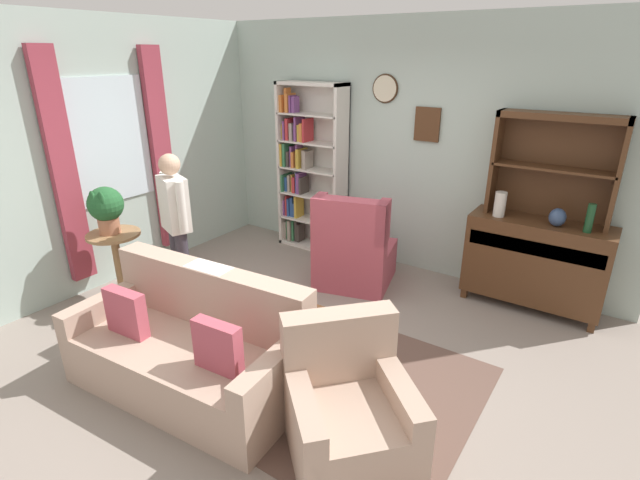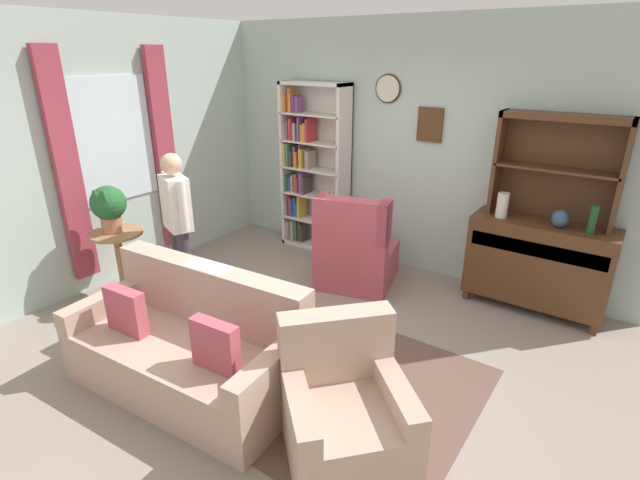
{
  "view_description": "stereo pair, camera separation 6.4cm",
  "coord_description": "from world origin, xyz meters",
  "px_view_note": "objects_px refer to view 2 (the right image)",
  "views": [
    {
      "loc": [
        2.19,
        -2.87,
        2.43
      ],
      "look_at": [
        0.1,
        0.2,
        0.95
      ],
      "focal_mm": 26.62,
      "sensor_mm": 36.0,
      "label": 1
    },
    {
      "loc": [
        2.24,
        -2.84,
        2.43
      ],
      "look_at": [
        0.1,
        0.2,
        0.95
      ],
      "focal_mm": 26.62,
      "sensor_mm": 36.0,
      "label": 2
    }
  ],
  "objects_px": {
    "vase_tall": "(502,205)",
    "potted_plant_small": "(167,286)",
    "vase_round": "(560,219)",
    "potted_plant_large": "(108,206)",
    "sideboard": "(538,262)",
    "book_stack": "(266,301)",
    "armchair_floral": "(345,414)",
    "plant_stand": "(120,258)",
    "person_reading": "(178,220)",
    "couch_floral": "(190,349)",
    "sideboard_hutch": "(560,154)",
    "wingback_chair": "(355,253)",
    "coffee_table": "(276,314)",
    "bottle_wine": "(593,220)",
    "bookshelf": "(310,169)"
  },
  "relations": [
    {
      "from": "bookshelf",
      "to": "couch_floral",
      "type": "xyz_separation_m",
      "value": [
        0.95,
        -2.85,
        -0.73
      ]
    },
    {
      "from": "vase_tall",
      "to": "potted_plant_small",
      "type": "distance_m",
      "value": 3.48
    },
    {
      "from": "potted_plant_large",
      "to": "book_stack",
      "type": "height_order",
      "value": "potted_plant_large"
    },
    {
      "from": "vase_round",
      "to": "bookshelf",
      "type": "bearing_deg",
      "value": 177.11
    },
    {
      "from": "sideboard",
      "to": "vase_round",
      "type": "height_order",
      "value": "vase_round"
    },
    {
      "from": "sideboard_hutch",
      "to": "bookshelf",
      "type": "bearing_deg",
      "value": -179.46
    },
    {
      "from": "armchair_floral",
      "to": "plant_stand",
      "type": "relative_size",
      "value": 1.46
    },
    {
      "from": "vase_round",
      "to": "potted_plant_large",
      "type": "bearing_deg",
      "value": -149.48
    },
    {
      "from": "potted_plant_large",
      "to": "sideboard_hutch",
      "type": "bearing_deg",
      "value": 33.43
    },
    {
      "from": "sideboard_hutch",
      "to": "wingback_chair",
      "type": "relative_size",
      "value": 1.05
    },
    {
      "from": "book_stack",
      "to": "sideboard",
      "type": "bearing_deg",
      "value": 50.21
    },
    {
      "from": "potted_plant_small",
      "to": "plant_stand",
      "type": "bearing_deg",
      "value": -150.64
    },
    {
      "from": "bookshelf",
      "to": "vase_round",
      "type": "xyz_separation_m",
      "value": [
        2.96,
        -0.15,
        -0.04
      ]
    },
    {
      "from": "armchair_floral",
      "to": "potted_plant_large",
      "type": "relative_size",
      "value": 2.29
    },
    {
      "from": "couch_floral",
      "to": "person_reading",
      "type": "distance_m",
      "value": 1.47
    },
    {
      "from": "wingback_chair",
      "to": "sideboard",
      "type": "bearing_deg",
      "value": 18.76
    },
    {
      "from": "sideboard_hutch",
      "to": "wingback_chair",
      "type": "distance_m",
      "value": 2.2
    },
    {
      "from": "book_stack",
      "to": "coffee_table",
      "type": "bearing_deg",
      "value": 11.05
    },
    {
      "from": "book_stack",
      "to": "sideboard_hutch",
      "type": "bearing_deg",
      "value": 51.65
    },
    {
      "from": "bottle_wine",
      "to": "person_reading",
      "type": "relative_size",
      "value": 0.17
    },
    {
      "from": "plant_stand",
      "to": "potted_plant_small",
      "type": "bearing_deg",
      "value": 29.36
    },
    {
      "from": "sideboard_hutch",
      "to": "person_reading",
      "type": "distance_m",
      "value": 3.64
    },
    {
      "from": "couch_floral",
      "to": "book_stack",
      "type": "xyz_separation_m",
      "value": [
        0.16,
        0.7,
        0.15
      ]
    },
    {
      "from": "potted_plant_large",
      "to": "person_reading",
      "type": "relative_size",
      "value": 0.3
    },
    {
      "from": "sideboard",
      "to": "person_reading",
      "type": "relative_size",
      "value": 0.83
    },
    {
      "from": "potted_plant_large",
      "to": "coffee_table",
      "type": "height_order",
      "value": "potted_plant_large"
    },
    {
      "from": "sideboard",
      "to": "book_stack",
      "type": "xyz_separation_m",
      "value": [
        -1.72,
        -2.07,
        -0.05
      ]
    },
    {
      "from": "sideboard",
      "to": "book_stack",
      "type": "bearing_deg",
      "value": -129.79
    },
    {
      "from": "coffee_table",
      "to": "plant_stand",
      "type": "bearing_deg",
      "value": -174.34
    },
    {
      "from": "vase_round",
      "to": "potted_plant_large",
      "type": "xyz_separation_m",
      "value": [
        -3.71,
        -2.19,
        0.01
      ]
    },
    {
      "from": "vase_tall",
      "to": "person_reading",
      "type": "relative_size",
      "value": 0.16
    },
    {
      "from": "coffee_table",
      "to": "sideboard",
      "type": "bearing_deg",
      "value": 51.49
    },
    {
      "from": "plant_stand",
      "to": "potted_plant_large",
      "type": "height_order",
      "value": "potted_plant_large"
    },
    {
      "from": "couch_floral",
      "to": "armchair_floral",
      "type": "distance_m",
      "value": 1.34
    },
    {
      "from": "sideboard",
      "to": "potted_plant_small",
      "type": "bearing_deg",
      "value": -147.43
    },
    {
      "from": "plant_stand",
      "to": "vase_tall",
      "type": "bearing_deg",
      "value": 34.31
    },
    {
      "from": "couch_floral",
      "to": "armchair_floral",
      "type": "height_order",
      "value": "couch_floral"
    },
    {
      "from": "vase_tall",
      "to": "potted_plant_large",
      "type": "relative_size",
      "value": 0.52
    },
    {
      "from": "couch_floral",
      "to": "book_stack",
      "type": "distance_m",
      "value": 0.74
    },
    {
      "from": "vase_round",
      "to": "potted_plant_small",
      "type": "height_order",
      "value": "vase_round"
    },
    {
      "from": "armchair_floral",
      "to": "potted_plant_small",
      "type": "xyz_separation_m",
      "value": [
        -2.6,
        0.64,
        -0.13
      ]
    },
    {
      "from": "sideboard",
      "to": "potted_plant_large",
      "type": "distance_m",
      "value": 4.26
    },
    {
      "from": "bottle_wine",
      "to": "potted_plant_small",
      "type": "xyz_separation_m",
      "value": [
        -3.54,
        -1.92,
        -0.9
      ]
    },
    {
      "from": "sideboard",
      "to": "couch_floral",
      "type": "bearing_deg",
      "value": -124.2
    },
    {
      "from": "bookshelf",
      "to": "wingback_chair",
      "type": "bearing_deg",
      "value": -31.31
    },
    {
      "from": "sideboard",
      "to": "potted_plant_small",
      "type": "height_order",
      "value": "sideboard"
    },
    {
      "from": "couch_floral",
      "to": "sideboard_hutch",
      "type": "bearing_deg",
      "value": 56.82
    },
    {
      "from": "bottle_wine",
      "to": "armchair_floral",
      "type": "distance_m",
      "value": 2.84
    },
    {
      "from": "vase_round",
      "to": "book_stack",
      "type": "xyz_separation_m",
      "value": [
        -1.85,
        -2.0,
        -0.55
      ]
    },
    {
      "from": "sideboard",
      "to": "person_reading",
      "type": "distance_m",
      "value": 3.54
    }
  ]
}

